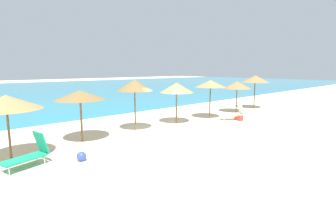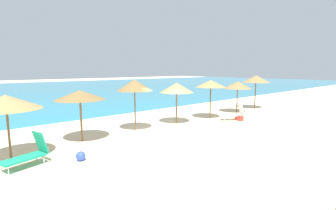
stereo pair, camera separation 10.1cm
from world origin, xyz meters
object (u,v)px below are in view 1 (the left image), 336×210
object	(u,v)px
beach_umbrella_6	(237,85)
lounge_chair_0	(234,113)
beach_umbrella_5	(210,84)
beach_umbrella_3	(135,85)
beach_umbrella_2	(80,95)
lounge_chair_1	(30,153)
beach_umbrella_4	(177,88)
cooler_box	(239,118)
beach_umbrella_1	(6,102)
beach_ball	(81,156)
beach_umbrella_7	(255,79)

from	to	relation	value
beach_umbrella_6	lounge_chair_0	distance (m)	3.58
beach_umbrella_5	beach_umbrella_3	bearing A→B (deg)	174.25
beach_umbrella_2	lounge_chair_1	distance (m)	3.69
beach_umbrella_4	cooler_box	xyz separation A→B (m)	(3.84, -2.17, -2.13)
beach_umbrella_1	beach_umbrella_3	xyz separation A→B (m)	(6.21, 0.65, 0.34)
beach_umbrella_3	cooler_box	distance (m)	7.67
beach_umbrella_6	beach_umbrella_1	bearing A→B (deg)	-179.34
lounge_chair_0	beach_ball	distance (m)	11.04
beach_umbrella_6	lounge_chair_1	xyz separation A→B (m)	(-15.30, -1.33, -1.74)
beach_umbrella_3	lounge_chair_1	xyz separation A→B (m)	(-5.80, -1.79, -2.11)
lounge_chair_1	beach_umbrella_4	bearing A→B (deg)	-95.55
beach_umbrella_2	cooler_box	xyz separation A→B (m)	(10.00, -2.39, -2.07)
beach_umbrella_1	beach_ball	distance (m)	3.44
lounge_chair_0	cooler_box	distance (m)	0.45
lounge_chair_1	beach_ball	xyz separation A→B (m)	(1.59, -0.74, -0.30)
beach_umbrella_2	lounge_chair_0	bearing A→B (deg)	-11.72
beach_umbrella_4	beach_umbrella_5	world-z (taller)	beach_umbrella_5
beach_ball	beach_umbrella_3	bearing A→B (deg)	31.00
beach_umbrella_1	beach_umbrella_7	world-z (taller)	beach_umbrella_7
beach_umbrella_5	beach_ball	distance (m)	10.59
beach_umbrella_3	lounge_chair_0	xyz separation A→B (m)	(6.81, -2.04, -2.12)
beach_umbrella_7	lounge_chair_0	xyz separation A→B (m)	(-5.65, -1.66, -2.15)
beach_umbrella_3	beach_umbrella_4	distance (m)	3.06
beach_umbrella_3	beach_ball	size ratio (longest dim) A/B	7.96
beach_umbrella_1	beach_ball	size ratio (longest dim) A/B	6.92
beach_umbrella_1	beach_umbrella_5	size ratio (longest dim) A/B	0.93
beach_umbrella_2	beach_umbrella_3	distance (m)	3.13
beach_umbrella_7	lounge_chair_0	distance (m)	6.27
beach_umbrella_1	beach_umbrella_6	distance (m)	15.71
lounge_chair_1	beach_ball	size ratio (longest dim) A/B	4.48
beach_umbrella_6	beach_umbrella_3	bearing A→B (deg)	177.19
beach_umbrella_3	beach_umbrella_7	xyz separation A→B (m)	(12.46, -0.38, 0.03)
beach_umbrella_2	beach_umbrella_5	distance (m)	9.08
beach_umbrella_7	beach_umbrella_6	bearing A→B (deg)	-178.36
beach_umbrella_5	beach_umbrella_7	world-z (taller)	beach_umbrella_7
cooler_box	beach_umbrella_6	bearing A→B (deg)	36.14
beach_ball	cooler_box	world-z (taller)	beach_ball
beach_umbrella_1	cooler_box	world-z (taller)	beach_umbrella_1
lounge_chair_0	cooler_box	bearing A→B (deg)	-136.34
beach_umbrella_6	beach_umbrella_7	xyz separation A→B (m)	(2.95, 0.08, 0.40)
beach_umbrella_1	beach_umbrella_2	size ratio (longest dim) A/B	1.02
beach_umbrella_3	cooler_box	xyz separation A→B (m)	(6.88, -2.38, -2.41)
lounge_chair_0	beach_umbrella_1	bearing A→B (deg)	114.87
beach_umbrella_1	beach_umbrella_4	size ratio (longest dim) A/B	0.96
beach_umbrella_1	lounge_chair_0	world-z (taller)	beach_umbrella_1
beach_umbrella_4	beach_ball	xyz separation A→B (m)	(-7.26, -2.33, -2.13)
beach_umbrella_2	lounge_chair_0	size ratio (longest dim) A/B	1.50
beach_umbrella_5	lounge_chair_0	bearing A→B (deg)	-59.15
beach_umbrella_5	cooler_box	distance (m)	3.05
lounge_chair_0	beach_umbrella_5	bearing A→B (deg)	61.84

